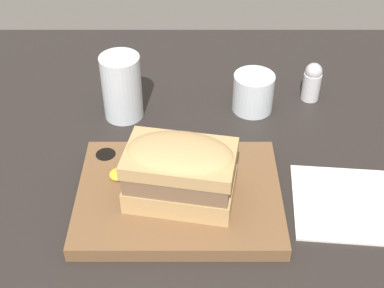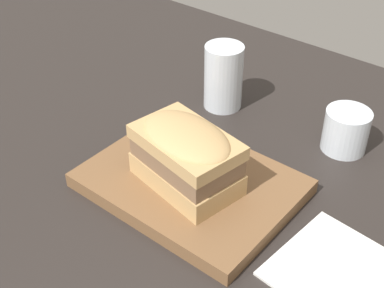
# 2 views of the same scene
# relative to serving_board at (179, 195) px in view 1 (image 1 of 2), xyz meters

# --- Properties ---
(dining_table) EXTENTS (1.90, 0.99, 0.02)m
(dining_table) POSITION_rel_serving_board_xyz_m (-0.04, 0.03, -0.02)
(dining_table) COLOR #282321
(dining_table) RESTS_ON ground
(serving_board) EXTENTS (0.29, 0.22, 0.02)m
(serving_board) POSITION_rel_serving_board_xyz_m (0.00, 0.00, 0.00)
(serving_board) COLOR brown
(serving_board) RESTS_ON dining_table
(sandwich) EXTENTS (0.16, 0.12, 0.09)m
(sandwich) POSITION_rel_serving_board_xyz_m (0.00, -0.01, 0.06)
(sandwich) COLOR tan
(sandwich) RESTS_ON serving_board
(mustard_dollop) EXTENTS (0.03, 0.03, 0.01)m
(mustard_dollop) POSITION_rel_serving_board_xyz_m (-0.09, 0.03, 0.02)
(mustard_dollop) COLOR yellow
(mustard_dollop) RESTS_ON serving_board
(water_glass) EXTENTS (0.07, 0.07, 0.12)m
(water_glass) POSITION_rel_serving_board_xyz_m (-0.10, 0.21, 0.04)
(water_glass) COLOR silver
(water_glass) RESTS_ON dining_table
(wine_glass) EXTENTS (0.07, 0.07, 0.07)m
(wine_glass) POSITION_rel_serving_board_xyz_m (0.13, 0.23, 0.02)
(wine_glass) COLOR silver
(wine_glass) RESTS_ON dining_table
(napkin) EXTENTS (0.16, 0.16, 0.00)m
(napkin) POSITION_rel_serving_board_xyz_m (0.24, -0.01, -0.01)
(napkin) COLOR white
(napkin) RESTS_ON dining_table
(salt_shaker) EXTENTS (0.03, 0.03, 0.07)m
(salt_shaker) POSITION_rel_serving_board_xyz_m (0.24, 0.26, 0.03)
(salt_shaker) COLOR silver
(salt_shaker) RESTS_ON dining_table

